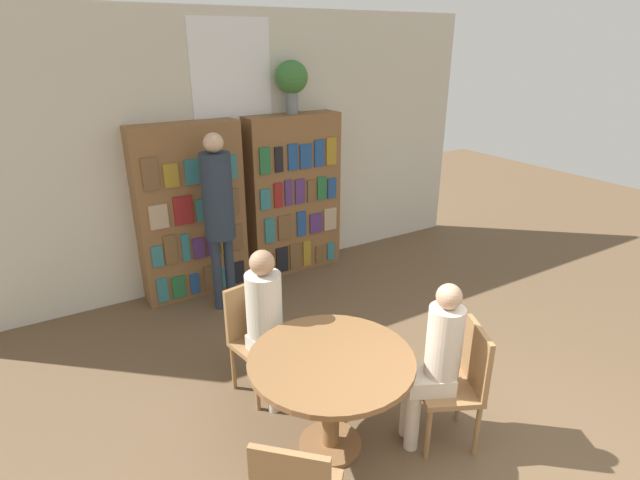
{
  "coord_description": "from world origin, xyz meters",
  "views": [
    {
      "loc": [
        -2.09,
        -1.25,
        2.67
      ],
      "look_at": [
        0.01,
        2.19,
        1.05
      ],
      "focal_mm": 28.0,
      "sensor_mm": 36.0,
      "label": 1
    }
  ],
  "objects_px": {
    "bookshelf_right": "(294,195)",
    "chair_far_side": "(460,379)",
    "bookshelf_left": "(191,212)",
    "librarian_standing": "(218,205)",
    "flower_vase": "(292,79)",
    "reading_table": "(331,375)",
    "chair_left_side": "(256,333)",
    "seated_reader_right": "(436,358)",
    "seated_reader_left": "(268,318)"
  },
  "relations": [
    {
      "from": "chair_far_side",
      "to": "librarian_standing",
      "type": "xyz_separation_m",
      "value": [
        -0.69,
        2.67,
        0.64
      ]
    },
    {
      "from": "bookshelf_right",
      "to": "reading_table",
      "type": "bearing_deg",
      "value": -113.92
    },
    {
      "from": "seated_reader_right",
      "to": "librarian_standing",
      "type": "relative_size",
      "value": 0.67
    },
    {
      "from": "flower_vase",
      "to": "reading_table",
      "type": "bearing_deg",
      "value": -114.01
    },
    {
      "from": "bookshelf_left",
      "to": "seated_reader_left",
      "type": "bearing_deg",
      "value": -92.68
    },
    {
      "from": "seated_reader_left",
      "to": "seated_reader_right",
      "type": "relative_size",
      "value": 1.02
    },
    {
      "from": "bookshelf_left",
      "to": "chair_left_side",
      "type": "bearing_deg",
      "value": -93.85
    },
    {
      "from": "seated_reader_left",
      "to": "librarian_standing",
      "type": "distance_m",
      "value": 1.65
    },
    {
      "from": "reading_table",
      "to": "seated_reader_right",
      "type": "distance_m",
      "value": 0.71
    },
    {
      "from": "bookshelf_right",
      "to": "chair_far_side",
      "type": "relative_size",
      "value": 2.11
    },
    {
      "from": "chair_far_side",
      "to": "librarian_standing",
      "type": "relative_size",
      "value": 0.48
    },
    {
      "from": "chair_left_side",
      "to": "chair_far_side",
      "type": "bearing_deg",
      "value": 117.0
    },
    {
      "from": "seated_reader_left",
      "to": "librarian_standing",
      "type": "relative_size",
      "value": 0.68
    },
    {
      "from": "seated_reader_right",
      "to": "librarian_standing",
      "type": "distance_m",
      "value": 2.68
    },
    {
      "from": "chair_left_side",
      "to": "librarian_standing",
      "type": "relative_size",
      "value": 0.48
    },
    {
      "from": "seated_reader_left",
      "to": "librarian_standing",
      "type": "bearing_deg",
      "value": -108.36
    },
    {
      "from": "reading_table",
      "to": "librarian_standing",
      "type": "relative_size",
      "value": 0.59
    },
    {
      "from": "bookshelf_right",
      "to": "flower_vase",
      "type": "bearing_deg",
      "value": 34.07
    },
    {
      "from": "bookshelf_right",
      "to": "seated_reader_right",
      "type": "bearing_deg",
      "value": -100.97
    },
    {
      "from": "reading_table",
      "to": "seated_reader_left",
      "type": "bearing_deg",
      "value": 99.97
    },
    {
      "from": "seated_reader_right",
      "to": "bookshelf_left",
      "type": "bearing_deg",
      "value": 38.1
    },
    {
      "from": "bookshelf_right",
      "to": "librarian_standing",
      "type": "relative_size",
      "value": 1.02
    },
    {
      "from": "bookshelf_left",
      "to": "librarian_standing",
      "type": "height_order",
      "value": "bookshelf_left"
    },
    {
      "from": "librarian_standing",
      "to": "bookshelf_left",
      "type": "bearing_deg",
      "value": 105.06
    },
    {
      "from": "flower_vase",
      "to": "seated_reader_left",
      "type": "distance_m",
      "value": 2.93
    },
    {
      "from": "librarian_standing",
      "to": "seated_reader_right",
      "type": "bearing_deg",
      "value": -78.52
    },
    {
      "from": "seated_reader_left",
      "to": "librarian_standing",
      "type": "height_order",
      "value": "librarian_standing"
    },
    {
      "from": "chair_left_side",
      "to": "seated_reader_left",
      "type": "distance_m",
      "value": 0.28
    },
    {
      "from": "reading_table",
      "to": "chair_far_side",
      "type": "xyz_separation_m",
      "value": [
        0.8,
        -0.39,
        -0.1
      ]
    },
    {
      "from": "bookshelf_left",
      "to": "flower_vase",
      "type": "distance_m",
      "value": 1.83
    },
    {
      "from": "flower_vase",
      "to": "chair_far_side",
      "type": "relative_size",
      "value": 0.64
    },
    {
      "from": "bookshelf_left",
      "to": "flower_vase",
      "type": "height_order",
      "value": "flower_vase"
    },
    {
      "from": "chair_far_side",
      "to": "reading_table",
      "type": "bearing_deg",
      "value": 90.0
    },
    {
      "from": "reading_table",
      "to": "chair_far_side",
      "type": "relative_size",
      "value": 1.23
    },
    {
      "from": "bookshelf_left",
      "to": "librarian_standing",
      "type": "distance_m",
      "value": 0.56
    },
    {
      "from": "flower_vase",
      "to": "librarian_standing",
      "type": "distance_m",
      "value": 1.67
    },
    {
      "from": "bookshelf_right",
      "to": "chair_left_side",
      "type": "relative_size",
      "value": 2.11
    },
    {
      "from": "bookshelf_right",
      "to": "seated_reader_right",
      "type": "relative_size",
      "value": 1.53
    },
    {
      "from": "flower_vase",
      "to": "librarian_standing",
      "type": "xyz_separation_m",
      "value": [
        -1.13,
        -0.51,
        -1.12
      ]
    },
    {
      "from": "bookshelf_right",
      "to": "chair_far_side",
      "type": "xyz_separation_m",
      "value": [
        -0.43,
        -3.17,
        -0.44
      ]
    },
    {
      "from": "seated_reader_right",
      "to": "seated_reader_left",
      "type": "bearing_deg",
      "value": 62.84
    },
    {
      "from": "reading_table",
      "to": "seated_reader_right",
      "type": "xyz_separation_m",
      "value": [
        0.63,
        -0.31,
        0.09
      ]
    },
    {
      "from": "chair_far_side",
      "to": "seated_reader_right",
      "type": "bearing_deg",
      "value": 90.0
    },
    {
      "from": "bookshelf_left",
      "to": "chair_far_side",
      "type": "relative_size",
      "value": 2.11
    },
    {
      "from": "librarian_standing",
      "to": "seated_reader_left",
      "type": "bearing_deg",
      "value": -98.39
    },
    {
      "from": "bookshelf_right",
      "to": "bookshelf_left",
      "type": "bearing_deg",
      "value": 179.99
    },
    {
      "from": "librarian_standing",
      "to": "flower_vase",
      "type": "bearing_deg",
      "value": 24.13
    },
    {
      "from": "bookshelf_right",
      "to": "chair_left_side",
      "type": "distance_m",
      "value": 2.39
    },
    {
      "from": "bookshelf_right",
      "to": "reading_table",
      "type": "height_order",
      "value": "bookshelf_right"
    },
    {
      "from": "chair_left_side",
      "to": "seated_reader_right",
      "type": "bearing_deg",
      "value": 113.6
    }
  ]
}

